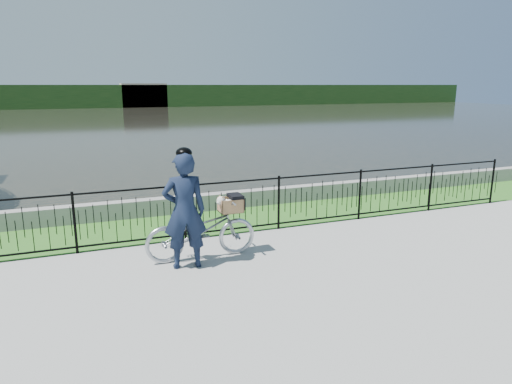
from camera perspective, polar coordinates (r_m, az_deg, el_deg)
name	(u,v)px	position (r m, az deg, el deg)	size (l,w,h in m)	color
ground	(263,262)	(7.99, 0.91, -8.70)	(120.00, 120.00, 0.00)	gray
grass_strip	(220,221)	(10.31, -4.55, -3.61)	(60.00, 2.00, 0.01)	#306820
water	(114,122)	(40.07, -17.37, 8.38)	(120.00, 120.00, 0.00)	black
quay_wall	(208,202)	(11.18, -6.05, -1.25)	(60.00, 0.30, 0.40)	gray
fence	(234,207)	(9.23, -2.82, -1.90)	(14.00, 0.06, 1.15)	black
far_treeline	(97,96)	(66.93, -19.23, 11.26)	(120.00, 6.00, 3.00)	#22431A
far_building_right	(144,95)	(65.96, -13.87, 11.67)	(6.00, 3.00, 3.20)	#AA9D88
bicycle_rig	(202,230)	(8.03, -6.79, -4.69)	(1.96, 0.68, 1.12)	#A7AAB3
cyclist	(184,210)	(7.56, -8.94, -2.21)	(0.75, 0.53, 2.02)	#111B31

